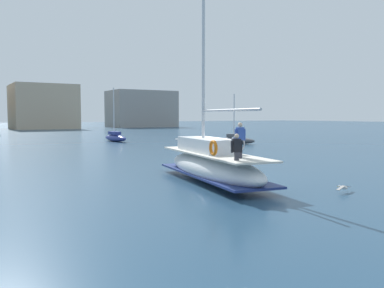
{
  "coord_description": "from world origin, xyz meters",
  "views": [
    {
      "loc": [
        -13.14,
        -17.9,
        3.34
      ],
      "look_at": [
        -1.75,
        0.8,
        1.8
      ],
      "focal_mm": 37.57,
      "sensor_mm": 36.0,
      "label": 1
    }
  ],
  "objects_px": {
    "main_sailboat": "(212,164)",
    "seagull": "(343,187)",
    "moored_sloop_near": "(236,140)",
    "moored_catamaran": "(115,137)"
  },
  "relations": [
    {
      "from": "main_sailboat",
      "to": "seagull",
      "type": "xyz_separation_m",
      "value": [
        3.23,
        -5.44,
        -0.69
      ]
    },
    {
      "from": "moored_sloop_near",
      "to": "seagull",
      "type": "xyz_separation_m",
      "value": [
        -14.88,
        -26.91,
        -0.27
      ]
    },
    {
      "from": "moored_catamaran",
      "to": "seagull",
      "type": "height_order",
      "value": "moored_catamaran"
    },
    {
      "from": "main_sailboat",
      "to": "moored_catamaran",
      "type": "xyz_separation_m",
      "value": [
        7.22,
        33.0,
        -0.35
      ]
    },
    {
      "from": "moored_sloop_near",
      "to": "moored_catamaran",
      "type": "xyz_separation_m",
      "value": [
        -10.9,
        11.53,
        0.07
      ]
    },
    {
      "from": "moored_sloop_near",
      "to": "main_sailboat",
      "type": "bearing_deg",
      "value": -130.16
    },
    {
      "from": "main_sailboat",
      "to": "moored_sloop_near",
      "type": "height_order",
      "value": "main_sailboat"
    },
    {
      "from": "main_sailboat",
      "to": "seagull",
      "type": "bearing_deg",
      "value": -59.27
    },
    {
      "from": "main_sailboat",
      "to": "seagull",
      "type": "height_order",
      "value": "main_sailboat"
    },
    {
      "from": "seagull",
      "to": "moored_sloop_near",
      "type": "bearing_deg",
      "value": 61.05
    }
  ]
}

